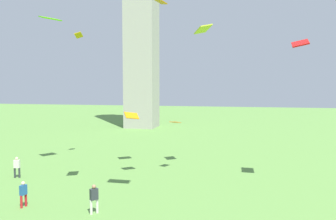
{
  "coord_description": "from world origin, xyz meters",
  "views": [
    {
      "loc": [
        7.47,
        -2.35,
        7.59
      ],
      "look_at": [
        2.6,
        19.91,
        5.93
      ],
      "focal_mm": 35.69,
      "sensor_mm": 36.0,
      "label": 1
    }
  ],
  "objects_px": {
    "kite_flying_3": "(300,43)",
    "kite_flying_5": "(79,35)",
    "kite_flying_2": "(203,29)",
    "person_2": "(23,193)",
    "person_3": "(17,166)",
    "kite_flying_4": "(132,116)",
    "kite_flying_10": "(50,18)",
    "kite_flying_1": "(158,0)",
    "person_1": "(94,197)",
    "kite_flying_7": "(175,122)"
  },
  "relations": [
    {
      "from": "kite_flying_3",
      "to": "kite_flying_7",
      "type": "distance_m",
      "value": 11.92
    },
    {
      "from": "kite_flying_2",
      "to": "kite_flying_5",
      "type": "distance_m",
      "value": 12.73
    },
    {
      "from": "kite_flying_1",
      "to": "kite_flying_4",
      "type": "relative_size",
      "value": 0.92
    },
    {
      "from": "kite_flying_3",
      "to": "kite_flying_10",
      "type": "xyz_separation_m",
      "value": [
        -20.57,
        1.13,
        2.84
      ]
    },
    {
      "from": "kite_flying_4",
      "to": "person_1",
      "type": "bearing_deg",
      "value": -121.37
    },
    {
      "from": "person_2",
      "to": "kite_flying_3",
      "type": "distance_m",
      "value": 21.29
    },
    {
      "from": "person_2",
      "to": "kite_flying_2",
      "type": "bearing_deg",
      "value": 146.8
    },
    {
      "from": "person_3",
      "to": "kite_flying_5",
      "type": "bearing_deg",
      "value": -118.11
    },
    {
      "from": "kite_flying_2",
      "to": "kite_flying_10",
      "type": "relative_size",
      "value": 0.96
    },
    {
      "from": "person_2",
      "to": "kite_flying_3",
      "type": "height_order",
      "value": "kite_flying_3"
    },
    {
      "from": "person_1",
      "to": "person_3",
      "type": "distance_m",
      "value": 11.19
    },
    {
      "from": "kite_flying_1",
      "to": "kite_flying_3",
      "type": "distance_m",
      "value": 10.64
    },
    {
      "from": "kite_flying_5",
      "to": "kite_flying_4",
      "type": "bearing_deg",
      "value": 81.77
    },
    {
      "from": "person_3",
      "to": "kite_flying_7",
      "type": "distance_m",
      "value": 13.68
    },
    {
      "from": "person_1",
      "to": "kite_flying_10",
      "type": "height_order",
      "value": "kite_flying_10"
    },
    {
      "from": "kite_flying_2",
      "to": "kite_flying_4",
      "type": "xyz_separation_m",
      "value": [
        -7.19,
        2.44,
        -7.65
      ]
    },
    {
      "from": "person_2",
      "to": "person_3",
      "type": "xyz_separation_m",
      "value": [
        -4.78,
        5.79,
        0.05
      ]
    },
    {
      "from": "kite_flying_7",
      "to": "person_1",
      "type": "bearing_deg",
      "value": 6.67
    },
    {
      "from": "kite_flying_3",
      "to": "person_3",
      "type": "bearing_deg",
      "value": 99.34
    },
    {
      "from": "person_2",
      "to": "person_3",
      "type": "relative_size",
      "value": 0.95
    },
    {
      "from": "kite_flying_2",
      "to": "kite_flying_5",
      "type": "bearing_deg",
      "value": -128.72
    },
    {
      "from": "kite_flying_5",
      "to": "kite_flying_2",
      "type": "bearing_deg",
      "value": 69.4
    },
    {
      "from": "kite_flying_1",
      "to": "kite_flying_4",
      "type": "distance_m",
      "value": 12.84
    },
    {
      "from": "person_1",
      "to": "kite_flying_1",
      "type": "distance_m",
      "value": 13.68
    },
    {
      "from": "kite_flying_10",
      "to": "kite_flying_4",
      "type": "bearing_deg",
      "value": -23.59
    },
    {
      "from": "kite_flying_2",
      "to": "kite_flying_3",
      "type": "xyz_separation_m",
      "value": [
        7.31,
        -2.7,
        -1.7
      ]
    },
    {
      "from": "kite_flying_3",
      "to": "kite_flying_5",
      "type": "height_order",
      "value": "kite_flying_5"
    },
    {
      "from": "person_1",
      "to": "kite_flying_7",
      "type": "height_order",
      "value": "kite_flying_7"
    },
    {
      "from": "kite_flying_4",
      "to": "kite_flying_2",
      "type": "bearing_deg",
      "value": -58.79
    },
    {
      "from": "kite_flying_1",
      "to": "kite_flying_3",
      "type": "relative_size",
      "value": 0.81
    },
    {
      "from": "kite_flying_3",
      "to": "kite_flying_5",
      "type": "distance_m",
      "value": 20.53
    },
    {
      "from": "person_2",
      "to": "person_3",
      "type": "distance_m",
      "value": 7.51
    },
    {
      "from": "kite_flying_7",
      "to": "kite_flying_2",
      "type": "bearing_deg",
      "value": 107.31
    },
    {
      "from": "person_2",
      "to": "kite_flying_3",
      "type": "xyz_separation_m",
      "value": [
        17.29,
        7.76,
        9.71
      ]
    },
    {
      "from": "kite_flying_5",
      "to": "kite_flying_10",
      "type": "distance_m",
      "value": 3.97
    },
    {
      "from": "person_2",
      "to": "kite_flying_1",
      "type": "height_order",
      "value": "kite_flying_1"
    },
    {
      "from": "person_3",
      "to": "kite_flying_1",
      "type": "height_order",
      "value": "kite_flying_1"
    },
    {
      "from": "kite_flying_2",
      "to": "kite_flying_7",
      "type": "distance_m",
      "value": 8.31
    },
    {
      "from": "kite_flying_3",
      "to": "kite_flying_10",
      "type": "distance_m",
      "value": 20.79
    },
    {
      "from": "person_1",
      "to": "kite_flying_5",
      "type": "distance_m",
      "value": 18.69
    },
    {
      "from": "person_3",
      "to": "kite_flying_3",
      "type": "relative_size",
      "value": 0.99
    },
    {
      "from": "kite_flying_3",
      "to": "kite_flying_10",
      "type": "relative_size",
      "value": 0.87
    },
    {
      "from": "person_2",
      "to": "person_3",
      "type": "bearing_deg",
      "value": -130.05
    },
    {
      "from": "person_2",
      "to": "kite_flying_2",
      "type": "relative_size",
      "value": 0.84
    },
    {
      "from": "person_3",
      "to": "kite_flying_3",
      "type": "height_order",
      "value": "kite_flying_3"
    },
    {
      "from": "person_1",
      "to": "kite_flying_10",
      "type": "bearing_deg",
      "value": 81.24
    },
    {
      "from": "person_1",
      "to": "kite_flying_2",
      "type": "xyz_separation_m",
      "value": [
        5.21,
        10.51,
        11.34
      ]
    },
    {
      "from": "kite_flying_3",
      "to": "kite_flying_5",
      "type": "xyz_separation_m",
      "value": [
        -19.84,
        4.92,
        1.93
      ]
    },
    {
      "from": "person_1",
      "to": "person_2",
      "type": "distance_m",
      "value": 4.77
    },
    {
      "from": "kite_flying_4",
      "to": "kite_flying_5",
      "type": "relative_size",
      "value": 1.39
    }
  ]
}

